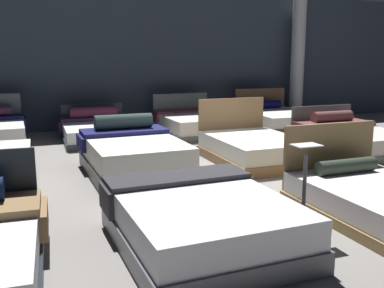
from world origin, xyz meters
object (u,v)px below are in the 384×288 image
(bed_11, at_px, (278,120))
(support_pillar, at_px, (298,59))
(bed_1, at_px, (201,221))
(bed_2, at_px, (379,199))
(bed_9, at_px, (98,130))
(bed_6, at_px, (254,149))
(bed_7, at_px, (351,139))
(bed_10, at_px, (194,124))
(bed_5, at_px, (134,155))
(price_sign, at_px, (304,201))

(bed_11, bearing_deg, support_pillar, 45.55)
(bed_1, height_order, bed_2, bed_2)
(bed_2, xyz_separation_m, support_pillar, (3.63, 7.14, 1.55))
(bed_2, distance_m, support_pillar, 8.16)
(bed_11, bearing_deg, bed_9, -178.94)
(bed_1, distance_m, bed_6, 3.67)
(bed_6, distance_m, support_pillar, 5.78)
(bed_7, bearing_deg, bed_1, -145.34)
(bed_1, xyz_separation_m, bed_6, (2.21, 2.94, -0.02))
(bed_10, bearing_deg, bed_5, -127.69)
(bed_2, xyz_separation_m, bed_11, (2.24, 5.85, 0.03))
(bed_1, distance_m, bed_11, 7.37)
(bed_9, height_order, bed_11, bed_11)
(bed_2, bearing_deg, bed_5, 126.89)
(bed_9, bearing_deg, bed_11, -0.32)
(bed_10, distance_m, price_sign, 6.19)
(bed_2, bearing_deg, bed_11, 68.79)
(bed_2, relative_size, bed_10, 1.00)
(bed_10, bearing_deg, support_pillar, 16.46)
(bed_11, bearing_deg, bed_1, -124.85)
(bed_6, relative_size, bed_10, 0.98)
(price_sign, bearing_deg, bed_2, 6.37)
(bed_2, distance_m, bed_10, 5.96)
(support_pillar, bearing_deg, bed_11, -137.06)
(bed_10, height_order, support_pillar, support_pillar)
(bed_1, xyz_separation_m, support_pillar, (5.87, 7.14, 1.50))
(bed_6, relative_size, support_pillar, 0.57)
(bed_9, relative_size, bed_11, 0.90)
(bed_6, xyz_separation_m, price_sign, (-1.11, -3.07, 0.13))
(bed_1, bearing_deg, price_sign, -8.11)
(bed_9, bearing_deg, bed_5, -87.13)
(bed_2, relative_size, bed_9, 1.00)
(bed_2, relative_size, bed_6, 1.02)
(bed_10, relative_size, price_sign, 2.10)
(bed_1, distance_m, bed_9, 5.97)
(bed_9, relative_size, price_sign, 2.10)
(bed_6, xyz_separation_m, bed_9, (-2.27, 3.03, -0.01))
(bed_5, xyz_separation_m, bed_7, (4.38, 0.13, -0.06))
(bed_1, xyz_separation_m, bed_7, (4.41, 3.05, -0.01))
(bed_7, distance_m, bed_11, 2.80)
(bed_10, xyz_separation_m, support_pillar, (3.63, 1.19, 1.51))
(bed_2, bearing_deg, support_pillar, 62.81)
(price_sign, bearing_deg, bed_9, 100.76)
(bed_10, relative_size, bed_11, 0.90)
(bed_2, distance_m, bed_6, 2.94)
(bed_2, relative_size, bed_5, 0.97)
(support_pillar, bearing_deg, bed_6, -131.08)
(price_sign, relative_size, support_pillar, 0.27)
(bed_1, bearing_deg, bed_10, 68.00)
(bed_9, bearing_deg, support_pillar, 12.39)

